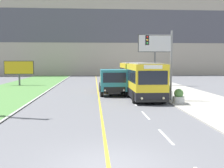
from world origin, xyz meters
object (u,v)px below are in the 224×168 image
Objects in this scene: billboard_large at (155,46)px; planter_round_second at (168,91)px; dump_truck at (113,82)px; city_bus at (139,79)px; planter_round_third at (157,87)px; traffic_light_mast at (164,56)px; billboard_small at (19,68)px; car_distant at (121,76)px; planter_round_near at (179,97)px.

billboard_large is 6.28× the size of planter_round_second.
dump_truck is 5.40m from planter_round_second.
city_bus is 3.33m from planter_round_third.
dump_truck is 6.27m from traffic_light_mast.
billboard_large is 1.73× the size of billboard_small.
city_bus is 2.86× the size of car_distant.
planter_round_second is (2.41, -1.64, -1.06)m from city_bus.
billboard_large is 6.14× the size of planter_round_near.
billboard_small is (-14.60, 11.26, 0.74)m from city_bus.
car_distant is 11.38m from billboard_large.
car_distant is 20.99m from planter_round_second.
car_distant is 1.08× the size of billboard_small.
city_bus is 1.85× the size of dump_truck.
car_distant reaches higher than planter_round_second.
dump_truck is 6.29× the size of planter_round_third.
billboard_large reaches higher than planter_round_third.
planter_round_second is (17.01, -12.90, -1.80)m from billboard_small.
planter_round_second is at bearing -84.10° from car_distant.
dump_truck reaches higher than planter_round_third.
planter_round_third is at bearing 19.04° from dump_truck.
city_bus is 18.45m from billboard_small.
traffic_light_mast reaches higher than car_distant.
billboard_large is 8.94m from planter_round_third.
planter_round_near is (-1.58, -14.87, -4.78)m from billboard_large.
dump_truck is 7.52m from planter_round_near.
city_bus is 10.88m from billboard_large.
planter_round_near is at bearing -67.60° from city_bus.
planter_round_second reaches higher than planter_round_third.
city_bus is 11.25× the size of planter_round_second.
planter_round_third is (-1.44, -7.39, -4.81)m from billboard_large.
traffic_light_mast is at bearing -43.31° from billboard_small.
billboard_large is at bearing 83.93° from planter_round_near.
city_bus is 1.79× the size of billboard_large.
car_distant is at bearing 28.24° from billboard_small.
car_distant is 3.93× the size of planter_round_second.
dump_truck is 1.13× the size of traffic_light_mast.
planter_round_third is (16.96, -9.17, -1.82)m from billboard_small.
traffic_light_mast is at bearing -87.16° from car_distant.
planter_round_third is at bearing -28.40° from billboard_small.
planter_round_near is 1.02× the size of planter_round_second.
car_distant is 23.29m from traffic_light_mast.
city_bus is at bearing -111.83° from billboard_large.
billboard_small is (-12.07, 10.85, 1.09)m from dump_truck.
car_distant is at bearing 95.90° from planter_round_second.
traffic_light_mast is at bearing -47.09° from dump_truck.
city_bus is 3.10m from planter_round_second.
traffic_light_mast is at bearing -99.25° from planter_round_third.
car_distant is (0.25, 19.24, -0.93)m from city_bus.
planter_round_near is 1.06× the size of planter_round_third.
car_distant is (2.78, 18.83, -0.59)m from dump_truck.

